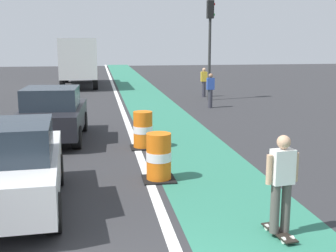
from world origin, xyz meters
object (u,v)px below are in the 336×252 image
parked_sedan_nearest (8,167)px  traffic_barrel_mid (143,130)px  traffic_light_corner (210,32)px  pedestrian_crossing (204,81)px  parked_sedan_second (53,114)px  delivery_truck_down_block (79,59)px  traffic_barrel_front (159,158)px  pedestrian_waiting (210,89)px  skateboarder_on_lane (282,183)px

parked_sedan_nearest → traffic_barrel_mid: size_ratio=3.85×
traffic_light_corner → pedestrian_crossing: traffic_light_corner is taller
parked_sedan_second → traffic_light_corner: size_ratio=0.82×
parked_sedan_nearest → delivery_truck_down_block: size_ratio=0.55×
parked_sedan_nearest → traffic_barrel_mid: (2.97, 4.43, -0.30)m
delivery_truck_down_block → traffic_barrel_front: bearing=-83.3°
parked_sedan_second → traffic_barrel_mid: (2.70, -1.49, -0.30)m
parked_sedan_nearest → traffic_barrel_mid: bearing=56.2°
traffic_barrel_front → pedestrian_waiting: (3.88, 10.40, 0.33)m
parked_sedan_second → traffic_barrel_mid: bearing=-28.9°
parked_sedan_second → pedestrian_waiting: bearing=41.3°
parked_sedan_second → traffic_light_corner: 11.42m
traffic_barrel_mid → pedestrian_waiting: size_ratio=0.68×
traffic_barrel_front → pedestrian_waiting: pedestrian_waiting is taller
pedestrian_crossing → traffic_barrel_mid: bearing=-112.0°
traffic_barrel_mid → skateboarder_on_lane: bearing=-76.1°
traffic_barrel_front → traffic_barrel_mid: (-0.04, 3.10, 0.00)m
traffic_light_corner → delivery_truck_down_block: bearing=130.0°
parked_sedan_second → traffic_barrel_mid: parked_sedan_second is taller
skateboarder_on_lane → delivery_truck_down_block: (-4.03, 24.57, 0.94)m
skateboarder_on_lane → parked_sedan_second: parked_sedan_second is taller
traffic_light_corner → traffic_barrel_front: bearing=-109.0°
traffic_barrel_front → traffic_barrel_mid: bearing=90.7°
parked_sedan_nearest → pedestrian_waiting: (6.88, 11.74, 0.03)m
parked_sedan_second → delivery_truck_down_block: (0.24, 16.76, 1.01)m
parked_sedan_second → traffic_light_corner: traffic_light_corner is taller
traffic_barrel_mid → pedestrian_crossing: pedestrian_crossing is taller
parked_sedan_second → pedestrian_crossing: bearing=53.5°
skateboarder_on_lane → parked_sedan_second: bearing=118.6°
parked_sedan_second → pedestrian_waiting: (6.61, 5.82, 0.03)m
parked_sedan_second → pedestrian_waiting: 8.81m
delivery_truck_down_block → pedestrian_crossing: 9.92m
parked_sedan_nearest → traffic_light_corner: traffic_light_corner is taller
skateboarder_on_lane → traffic_light_corner: bearing=79.7°
skateboarder_on_lane → pedestrian_crossing: 17.89m
parked_sedan_second → pedestrian_crossing: 12.22m
parked_sedan_second → traffic_light_corner: (7.22, 8.44, 2.67)m
traffic_barrel_mid → parked_sedan_second: bearing=151.1°
traffic_barrel_mid → pedestrian_waiting: pedestrian_waiting is taller
parked_sedan_nearest → pedestrian_waiting: size_ratio=2.61×
delivery_truck_down_block → pedestrian_crossing: (7.03, -6.93, -0.98)m
skateboarder_on_lane → traffic_light_corner: traffic_light_corner is taller
traffic_barrel_mid → delivery_truck_down_block: delivery_truck_down_block is taller
parked_sedan_nearest → traffic_barrel_front: 3.30m
parked_sedan_nearest → parked_sedan_second: same height
parked_sedan_second → traffic_barrel_mid: 3.10m
traffic_light_corner → pedestrian_crossing: 2.98m
delivery_truck_down_block → traffic_barrel_mid: bearing=-82.3°
pedestrian_waiting → parked_sedan_nearest: bearing=-120.4°
delivery_truck_down_block → parked_sedan_second: bearing=-90.8°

